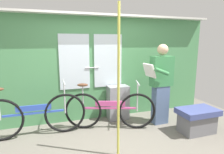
% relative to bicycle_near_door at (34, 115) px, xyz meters
% --- Properties ---
extents(ground_plane, '(6.00, 4.33, 0.04)m').
position_rel_bicycle_near_door_xyz_m(ground_plane, '(1.33, -0.86, -0.41)').
color(ground_plane, '#666056').
extents(train_door_wall, '(5.00, 0.28, 2.18)m').
position_rel_bicycle_near_door_xyz_m(train_door_wall, '(1.33, 0.50, 0.75)').
color(train_door_wall, '#4C8C56').
rests_on(train_door_wall, ground_plane).
extents(bicycle_near_door, '(1.77, 0.44, 0.94)m').
position_rel_bicycle_near_door_xyz_m(bicycle_near_door, '(0.00, 0.00, 0.00)').
color(bicycle_near_door, black).
rests_on(bicycle_near_door, ground_plane).
extents(bicycle_leaning_behind, '(1.63, 0.67, 0.90)m').
position_rel_bicycle_near_door_xyz_m(bicycle_leaning_behind, '(1.34, -0.12, -0.02)').
color(bicycle_leaning_behind, black).
rests_on(bicycle_leaning_behind, ground_plane).
extents(passenger_reading_newspaper, '(0.56, 0.47, 1.59)m').
position_rel_bicycle_near_door_xyz_m(passenger_reading_newspaper, '(2.37, -0.20, 0.45)').
color(passenger_reading_newspaper, slate).
rests_on(passenger_reading_newspaper, ground_plane).
extents(trash_bin_by_wall, '(0.43, 0.28, 0.72)m').
position_rel_bicycle_near_door_xyz_m(trash_bin_by_wall, '(1.65, 0.28, -0.03)').
color(trash_bin_by_wall, gray).
rests_on(trash_bin_by_wall, ground_plane).
extents(handrail_pole, '(0.04, 0.04, 2.14)m').
position_rel_bicycle_near_door_xyz_m(handrail_pole, '(1.18, -1.00, 0.68)').
color(handrail_pole, '#C6C14C').
rests_on(handrail_pole, ground_plane).
extents(bench_seat_corner, '(0.70, 0.44, 0.45)m').
position_rel_bicycle_near_door_xyz_m(bench_seat_corner, '(2.79, -0.78, -0.15)').
color(bench_seat_corner, '#3D477F').
rests_on(bench_seat_corner, ground_plane).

